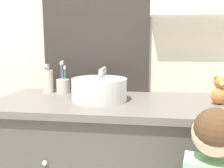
% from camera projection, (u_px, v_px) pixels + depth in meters
% --- Properties ---
extents(wall_back, '(3.20, 0.18, 2.50)m').
position_uv_depth(wall_back, '(125.00, 27.00, 1.57)').
color(wall_back, beige).
rests_on(wall_back, ground_plane).
extents(sink_basin, '(0.30, 0.36, 0.17)m').
position_uv_depth(sink_basin, '(100.00, 89.00, 1.36)').
color(sink_basin, silver).
rests_on(sink_basin, vanity_counter).
extents(toothbrush_holder, '(0.08, 0.08, 0.20)m').
position_uv_depth(toothbrush_holder, '(63.00, 85.00, 1.55)').
color(toothbrush_holder, beige).
rests_on(toothbrush_holder, vanity_counter).
extents(soap_dispenser, '(0.06, 0.06, 0.18)m').
position_uv_depth(soap_dispenser, '(48.00, 81.00, 1.56)').
color(soap_dispenser, beige).
rests_on(soap_dispenser, vanity_counter).
extents(teddy_bear, '(0.08, 0.07, 0.15)m').
position_uv_depth(teddy_bear, '(220.00, 91.00, 1.26)').
color(teddy_bear, orange).
rests_on(teddy_bear, vanity_counter).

